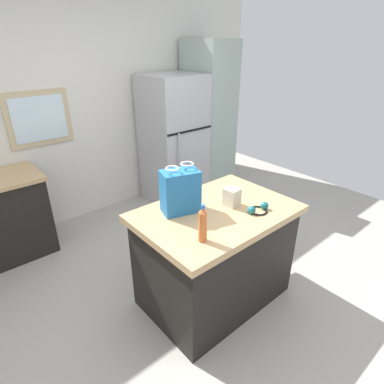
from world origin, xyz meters
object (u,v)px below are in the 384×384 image
(small_box, at_px, (232,197))
(ear_defenders, at_px, (258,209))
(refrigerator, at_px, (173,140))
(shopping_bag, at_px, (180,191))
(tall_cabinet, at_px, (208,119))
(kitchen_island, at_px, (215,255))
(bottle, at_px, (203,225))

(small_box, distance_m, ear_defenders, 0.23)
(refrigerator, bearing_deg, ear_defenders, -109.75)
(shopping_bag, xyz_separation_m, small_box, (0.38, -0.19, -0.10))
(shopping_bag, bearing_deg, tall_cabinet, 41.76)
(tall_cabinet, relative_size, shopping_bag, 5.52)
(kitchen_island, bearing_deg, refrigerator, 62.04)
(shopping_bag, distance_m, ear_defenders, 0.63)
(bottle, bearing_deg, kitchen_island, 32.85)
(small_box, relative_size, bottle, 0.54)
(kitchen_island, xyz_separation_m, tall_cabinet, (1.62, 1.82, 0.61))
(tall_cabinet, height_order, small_box, tall_cabinet)
(shopping_bag, bearing_deg, small_box, -27.20)
(refrigerator, height_order, bottle, refrigerator)
(kitchen_island, bearing_deg, ear_defenders, -44.09)
(kitchen_island, relative_size, tall_cabinet, 0.59)
(small_box, distance_m, bottle, 0.57)
(tall_cabinet, relative_size, ear_defenders, 10.69)
(refrigerator, height_order, tall_cabinet, tall_cabinet)
(refrigerator, relative_size, small_box, 11.68)
(refrigerator, xyz_separation_m, ear_defenders, (-0.74, -2.05, 0.05))
(bottle, relative_size, ear_defenders, 1.37)
(kitchen_island, xyz_separation_m, refrigerator, (0.97, 1.82, 0.41))
(refrigerator, relative_size, tall_cabinet, 0.81)
(tall_cabinet, bearing_deg, refrigerator, -179.98)
(refrigerator, height_order, small_box, refrigerator)
(kitchen_island, height_order, shopping_bag, shopping_bag)
(tall_cabinet, relative_size, bottle, 7.81)
(small_box, bearing_deg, shopping_bag, 152.80)
(small_box, height_order, bottle, bottle)
(kitchen_island, height_order, tall_cabinet, tall_cabinet)
(kitchen_island, xyz_separation_m, small_box, (0.15, -0.02, 0.51))
(shopping_bag, height_order, bottle, shopping_bag)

